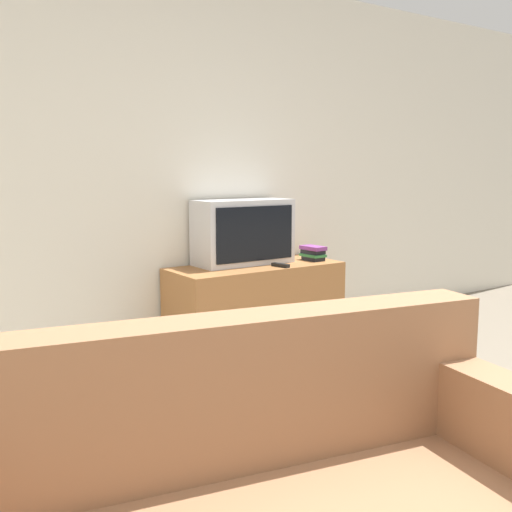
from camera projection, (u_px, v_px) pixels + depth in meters
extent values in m
cube|color=silver|center=(136.00, 162.00, 3.96)|extent=(9.00, 0.06, 2.60)
cube|color=#9E6638|center=(256.00, 305.00, 4.28)|extent=(1.25, 0.51, 0.58)
cube|color=silver|center=(243.00, 232.00, 4.26)|extent=(0.71, 0.30, 0.46)
cube|color=black|center=(255.00, 234.00, 4.14)|extent=(0.63, 0.01, 0.38)
cube|color=#8C6042|center=(207.00, 395.00, 1.55)|extent=(1.66, 0.47, 0.40)
cube|color=black|center=(313.00, 259.00, 4.45)|extent=(0.12, 0.15, 0.03)
cube|color=#2D753D|center=(313.00, 255.00, 4.45)|extent=(0.12, 0.19, 0.02)
cube|color=black|center=(313.00, 252.00, 4.46)|extent=(0.12, 0.17, 0.03)
cube|color=#7A3884|center=(313.00, 248.00, 4.45)|extent=(0.12, 0.20, 0.03)
cube|color=black|center=(281.00, 265.00, 4.15)|extent=(0.06, 0.15, 0.02)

